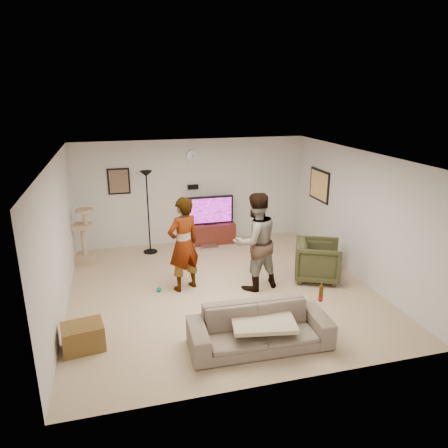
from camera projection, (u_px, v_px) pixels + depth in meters
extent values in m
cube|color=tan|center=(221.00, 289.00, 7.86)|extent=(5.50, 5.50, 0.02)
cube|color=silver|center=(221.00, 156.00, 7.09)|extent=(5.50, 5.50, 0.02)
cube|color=silver|center=(193.00, 192.00, 10.01)|extent=(5.50, 0.04, 2.50)
cube|color=silver|center=(279.00, 295.00, 4.94)|extent=(5.50, 0.04, 2.50)
cube|color=silver|center=(58.00, 239.00, 6.80)|extent=(0.04, 5.50, 2.50)
cube|color=silver|center=(357.00, 215.00, 8.15)|extent=(0.04, 5.50, 2.50)
cylinder|color=silver|center=(192.00, 156.00, 9.72)|extent=(0.26, 0.04, 0.26)
cube|color=black|center=(193.00, 187.00, 9.91)|extent=(0.25, 0.10, 0.10)
cube|color=brown|center=(119.00, 181.00, 9.47)|extent=(0.42, 0.03, 0.52)
cube|color=#DEB462|center=(319.00, 185.00, 9.54)|extent=(0.03, 0.78, 0.62)
cube|color=#471913|center=(210.00, 233.00, 10.18)|extent=(1.19, 0.45, 0.50)
cube|color=silver|center=(209.00, 247.00, 9.85)|extent=(0.40, 0.30, 0.07)
cube|color=black|center=(210.00, 210.00, 10.00)|extent=(1.14, 0.08, 0.68)
cube|color=#CE12BC|center=(210.00, 211.00, 9.96)|extent=(1.05, 0.01, 0.60)
cylinder|color=black|center=(148.00, 213.00, 9.37)|extent=(0.32, 0.32, 1.89)
cube|color=tan|center=(83.00, 236.00, 8.87)|extent=(0.48, 0.48, 1.23)
imported|color=#B2B2B2|center=(183.00, 244.00, 7.61)|extent=(0.77, 0.66, 1.78)
imported|color=#43579F|center=(255.00, 242.00, 7.65)|extent=(1.03, 0.89, 1.84)
imported|color=#6D5F54|center=(260.00, 328.00, 6.03)|extent=(2.07, 0.86, 0.60)
cube|color=beige|center=(263.00, 321.00, 6.01)|extent=(1.00, 0.84, 0.06)
cylinder|color=#552E05|center=(321.00, 293.00, 6.13)|extent=(0.06, 0.06, 0.25)
imported|color=#31331C|center=(318.00, 260.00, 8.17)|extent=(1.13, 1.11, 0.78)
cube|color=brown|center=(83.00, 337.00, 5.99)|extent=(0.63, 0.51, 0.38)
sphere|color=#028966|center=(159.00, 290.00, 7.74)|extent=(0.09, 0.09, 0.09)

